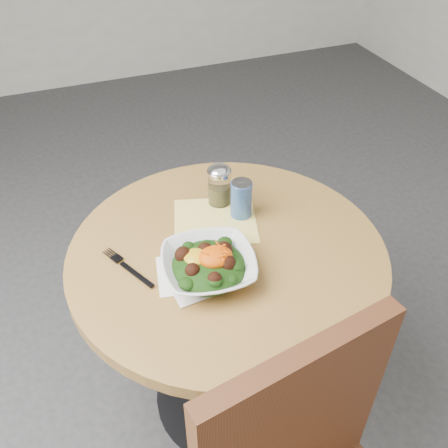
{
  "coord_description": "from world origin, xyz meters",
  "views": [
    {
      "loc": [
        -0.38,
        -0.96,
        1.7
      ],
      "look_at": [
        0.01,
        0.04,
        0.81
      ],
      "focal_mm": 40.0,
      "sensor_mm": 36.0,
      "label": 1
    }
  ],
  "objects": [
    {
      "name": "ground",
      "position": [
        0.0,
        0.0,
        0.0
      ],
      "size": [
        6.0,
        6.0,
        0.0
      ],
      "primitive_type": "plane",
      "color": "#313134",
      "rests_on": "ground"
    },
    {
      "name": "table",
      "position": [
        0.0,
        0.0,
        0.55
      ],
      "size": [
        0.9,
        0.9,
        0.75
      ],
      "color": "black",
      "rests_on": "ground"
    },
    {
      "name": "cloth_napkin",
      "position": [
        0.01,
        0.13,
        0.75
      ],
      "size": [
        0.3,
        0.28,
        0.0
      ],
      "primitive_type": "cube",
      "rotation": [
        0.0,
        0.0,
        -0.29
      ],
      "color": "yellow",
      "rests_on": "table"
    },
    {
      "name": "paper_napkins",
      "position": [
        -0.13,
        -0.06,
        0.75
      ],
      "size": [
        0.19,
        0.2,
        0.0
      ],
      "color": "white",
      "rests_on": "table"
    },
    {
      "name": "salad_bowl",
      "position": [
        -0.08,
        -0.07,
        0.78
      ],
      "size": [
        0.28,
        0.28,
        0.09
      ],
      "color": "silver",
      "rests_on": "table"
    },
    {
      "name": "fork",
      "position": [
        -0.28,
        0.03,
        0.76
      ],
      "size": [
        0.1,
        0.19,
        0.0
      ],
      "color": "black",
      "rests_on": "table"
    },
    {
      "name": "spice_shaker",
      "position": [
        0.06,
        0.21,
        0.82
      ],
      "size": [
        0.07,
        0.07,
        0.13
      ],
      "color": "silver",
      "rests_on": "table"
    },
    {
      "name": "beverage_can",
      "position": [
        0.1,
        0.13,
        0.81
      ],
      "size": [
        0.06,
        0.06,
        0.12
      ],
      "color": "navy",
      "rests_on": "table"
    }
  ]
}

